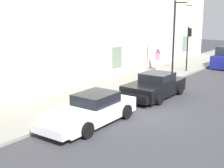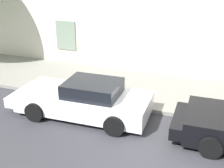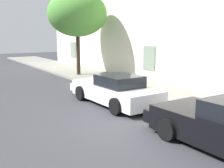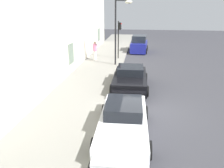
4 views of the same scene
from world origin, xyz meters
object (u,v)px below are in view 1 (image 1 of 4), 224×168
at_px(sportscar_yellow_flank, 153,87).
at_px(street_lamp, 180,24).
at_px(traffic_light, 189,41).
at_px(pedestrian_admiring, 158,59).
at_px(sportscar_red_lead, 89,112).

relative_size(sportscar_yellow_flank, street_lamp, 0.85).
height_order(traffic_light, pedestrian_admiring, traffic_light).
height_order(sportscar_yellow_flank, street_lamp, street_lamp).
xyz_separation_m(sportscar_red_lead, sportscar_yellow_flank, (5.65, 0.03, 0.00)).
distance_m(sportscar_red_lead, street_lamp, 11.76).
bearing_deg(pedestrian_admiring, street_lamp, -120.93).
distance_m(sportscar_yellow_flank, pedestrian_admiring, 8.01).
distance_m(sportscar_yellow_flank, traffic_light, 8.43).
height_order(sportscar_red_lead, sportscar_yellow_flank, sportscar_yellow_flank).
relative_size(traffic_light, street_lamp, 0.65).
distance_m(traffic_light, pedestrian_admiring, 2.83).
bearing_deg(sportscar_red_lead, pedestrian_admiring, 16.31).
distance_m(sportscar_red_lead, traffic_light, 13.94).
distance_m(traffic_light, street_lamp, 2.87).
height_order(sportscar_red_lead, street_lamp, street_lamp).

